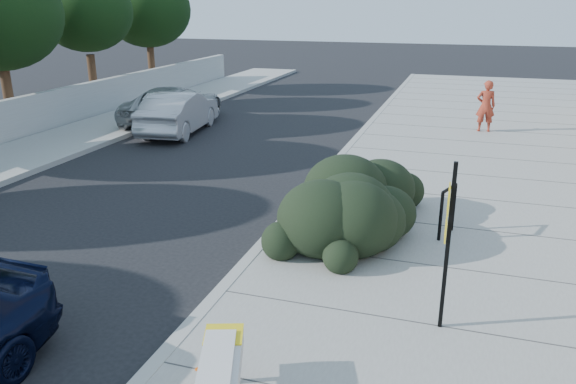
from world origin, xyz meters
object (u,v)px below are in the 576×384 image
at_px(wagon_silver, 179,112).
at_px(pedestrian, 486,106).
at_px(bike_rack, 448,206).
at_px(sign_post, 447,237).
at_px(suv_silver, 174,105).

xyz_separation_m(wagon_silver, pedestrian, (10.71, 2.96, 0.31)).
distance_m(bike_rack, sign_post, 3.59).
distance_m(sign_post, suv_silver, 16.43).
height_order(suv_silver, pedestrian, pedestrian).
distance_m(wagon_silver, pedestrian, 11.12).
distance_m(bike_rack, suv_silver, 13.94).
bearing_deg(suv_silver, sign_post, 128.88).
xyz_separation_m(wagon_silver, suv_silver, (-0.97, 1.38, -0.02)).
bearing_deg(suv_silver, wagon_silver, 122.05).
xyz_separation_m(sign_post, wagon_silver, (-10.01, 10.81, -0.81)).
distance_m(sign_post, wagon_silver, 14.76).
bearing_deg(wagon_silver, sign_post, 125.72).
bearing_deg(wagon_silver, bike_rack, 136.53).
height_order(bike_rack, suv_silver, suv_silver).
xyz_separation_m(bike_rack, sign_post, (0.09, -3.50, 0.80)).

